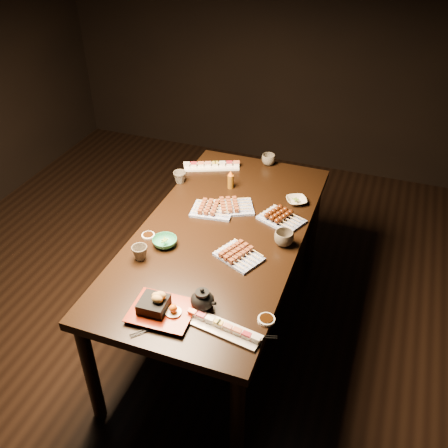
{
  "coord_description": "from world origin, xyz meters",
  "views": [
    {
      "loc": [
        1.16,
        -1.92,
        2.43
      ],
      "look_at": [
        0.37,
        0.24,
        0.77
      ],
      "focal_mm": 40.0,
      "sensor_mm": 36.0,
      "label": 1
    }
  ],
  "objects": [
    {
      "name": "teacup_mid_right",
      "position": [
        0.73,
        0.2,
        0.79
      ],
      "size": [
        0.13,
        0.13,
        0.08
      ],
      "primitive_type": "imported",
      "rotation": [
        0.0,
        0.0,
        -0.32
      ],
      "color": "#534C40",
      "rests_on": "dining_table"
    },
    {
      "name": "sushi_platter_far",
      "position": [
        0.05,
        0.86,
        0.77
      ],
      "size": [
        0.38,
        0.24,
        0.05
      ],
      "primitive_type": null,
      "rotation": [
        0.0,
        0.0,
        3.54
      ],
      "color": "white",
      "rests_on": "dining_table"
    },
    {
      "name": "sauce_dish_east",
      "position": [
        0.66,
        0.41,
        0.76
      ],
      "size": [
        0.09,
        0.09,
        0.01
      ],
      "primitive_type": "cylinder",
      "rotation": [
        0.0,
        0.0,
        -0.26
      ],
      "color": "white",
      "rests_on": "dining_table"
    },
    {
      "name": "ground",
      "position": [
        0.0,
        0.0,
        0.0
      ],
      "size": [
        5.0,
        5.0,
        0.0
      ],
      "primitive_type": "plane",
      "color": "black",
      "rests_on": "ground"
    },
    {
      "name": "dining_table",
      "position": [
        0.37,
        0.19,
        0.38
      ],
      "size": [
        1.08,
        1.88,
        0.75
      ],
      "primitive_type": "cube",
      "rotation": [
        0.0,
        0.0,
        0.1
      ],
      "color": "black",
      "rests_on": "ground"
    },
    {
      "name": "tempura_tray",
      "position": [
        0.33,
        -0.49,
        0.8
      ],
      "size": [
        0.3,
        0.24,
        0.11
      ],
      "primitive_type": null,
      "rotation": [
        0.0,
        0.0,
        0.05
      ],
      "color": "black",
      "rests_on": "dining_table"
    },
    {
      "name": "edamame_bowl_cream",
      "position": [
        0.7,
        0.63,
        0.76
      ],
      "size": [
        0.17,
        0.17,
        0.03
      ],
      "primitive_type": "imported",
      "rotation": [
        0.0,
        0.0,
        0.51
      ],
      "color": "beige",
      "rests_on": "dining_table"
    },
    {
      "name": "teapot",
      "position": [
        0.49,
        -0.39,
        0.81
      ],
      "size": [
        0.16,
        0.16,
        0.11
      ],
      "primitive_type": null,
      "rotation": [
        0.0,
        0.0,
        -0.2
      ],
      "color": "black",
      "rests_on": "dining_table"
    },
    {
      "name": "yakitori_plate_right",
      "position": [
        0.53,
        0.01,
        0.78
      ],
      "size": [
        0.28,
        0.25,
        0.06
      ],
      "primitive_type": null,
      "rotation": [
        0.0,
        0.0,
        -0.44
      ],
      "color": "#828EB6",
      "rests_on": "dining_table"
    },
    {
      "name": "teacup_far_right",
      "position": [
        0.4,
        1.04,
        0.79
      ],
      "size": [
        0.12,
        0.12,
        0.07
      ],
      "primitive_type": "imported",
      "rotation": [
        0.0,
        0.0,
        0.43
      ],
      "color": "#534C40",
      "rests_on": "dining_table"
    },
    {
      "name": "teacup_far_left",
      "position": [
        -0.07,
        0.61,
        0.79
      ],
      "size": [
        0.09,
        0.09,
        0.08
      ],
      "primitive_type": "imported",
      "rotation": [
        0.0,
        0.0,
        0.07
      ],
      "color": "#534C40",
      "rests_on": "dining_table"
    },
    {
      "name": "teacup_near_left",
      "position": [
        0.05,
        -0.17,
        0.79
      ],
      "size": [
        0.11,
        0.11,
        0.08
      ],
      "primitive_type": "imported",
      "rotation": [
        0.0,
        0.0,
        0.31
      ],
      "color": "#534C40",
      "rests_on": "dining_table"
    },
    {
      "name": "sauce_dish_se",
      "position": [
        0.79,
        -0.37,
        0.76
      ],
      "size": [
        0.1,
        0.1,
        0.01
      ],
      "primitive_type": "cylinder",
      "rotation": [
        0.0,
        0.0,
        0.36
      ],
      "color": "white",
      "rests_on": "dining_table"
    },
    {
      "name": "yakitori_plate_left",
      "position": [
        0.25,
        0.36,
        0.78
      ],
      "size": [
        0.26,
        0.21,
        0.06
      ],
      "primitive_type": null,
      "rotation": [
        0.0,
        0.0,
        0.13
      ],
      "color": "#828EB6",
      "rests_on": "dining_table"
    },
    {
      "name": "edamame_bowl_green",
      "position": [
        0.12,
        -0.03,
        0.77
      ],
      "size": [
        0.15,
        0.15,
        0.04
      ],
      "primitive_type": "imported",
      "rotation": [
        0.0,
        0.0,
        -0.15
      ],
      "color": "#2C875A",
      "rests_on": "dining_table"
    },
    {
      "name": "tsukune_plate",
      "position": [
        0.66,
        0.41,
        0.78
      ],
      "size": [
        0.29,
        0.26,
        0.06
      ],
      "primitive_type": null,
      "rotation": [
        0.0,
        0.0,
        -0.42
      ],
      "color": "#828EB6",
      "rests_on": "dining_table"
    },
    {
      "name": "chopsticks_near",
      "position": [
        0.34,
        -0.58,
        0.75
      ],
      "size": [
        0.17,
        0.19,
        0.01
      ],
      "primitive_type": null,
      "rotation": [
        0.0,
        0.0,
        0.84
      ],
      "color": "black",
      "rests_on": "dining_table"
    },
    {
      "name": "sauce_dish_west",
      "position": [
        0.0,
        0.01,
        0.76
      ],
      "size": [
        0.1,
        0.1,
        0.01
      ],
      "primitive_type": "cylinder",
      "rotation": [
        0.0,
        0.0,
        0.53
      ],
      "color": "white",
      "rests_on": "dining_table"
    },
    {
      "name": "sauce_dish_nw",
      "position": [
        0.03,
        0.85,
        0.76
      ],
      "size": [
        0.09,
        0.09,
        0.01
      ],
      "primitive_type": "cylinder",
      "rotation": [
        0.0,
        0.0,
        0.15
      ],
      "color": "white",
      "rests_on": "dining_table"
    },
    {
      "name": "sushi_platter_near",
      "position": [
        0.63,
        -0.49,
        0.77
      ],
      "size": [
        0.37,
        0.15,
        0.04
      ],
      "primitive_type": null,
      "rotation": [
        0.0,
        0.0,
        -0.16
      ],
      "color": "white",
      "rests_on": "dining_table"
    },
    {
      "name": "yakitori_plate_center",
      "position": [
        0.35,
        0.43,
        0.78
      ],
      "size": [
        0.29,
        0.26,
        0.06
      ],
      "primitive_type": null,
      "rotation": [
        0.0,
        0.0,
        0.45
      ],
      "color": "#828EB6",
      "rests_on": "dining_table"
    },
    {
      "name": "condiment_bottle",
      "position": [
        0.26,
        0.66,
        0.81
      ],
      "size": [
        0.04,
        0.04,
        0.12
      ],
      "primitive_type": "cylinder",
      "rotation": [
        0.0,
        0.0,
        -0.07
      ],
      "color": "brown",
      "rests_on": "dining_table"
    },
    {
      "name": "chopsticks_se",
      "position": [
        0.77,
        -0.48,
        0.75
      ],
      "size": [
        0.2,
        0.08,
        0.01
      ],
      "primitive_type": null,
      "rotation": [
        0.0,
        0.0,
        0.28
      ],
      "color": "black",
      "rests_on": "dining_table"
    }
  ]
}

